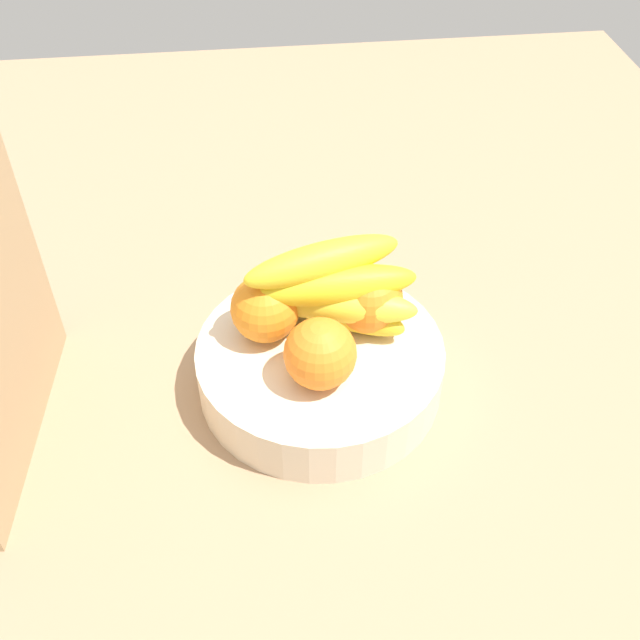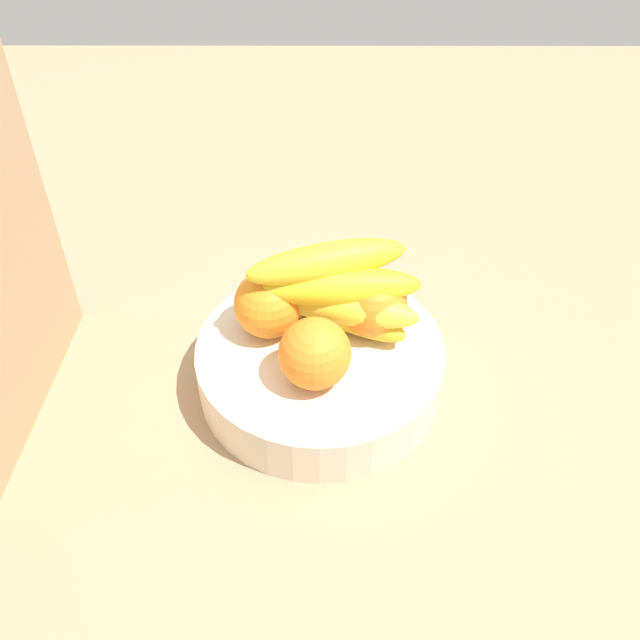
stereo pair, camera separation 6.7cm
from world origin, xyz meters
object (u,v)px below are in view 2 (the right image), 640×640
at_px(fruit_bowl, 320,366).
at_px(orange_front_right, 373,304).
at_px(banana_bunch, 335,291).
at_px(orange_center, 268,304).
at_px(orange_front_left, 315,354).

relative_size(fruit_bowl, orange_front_right, 3.63).
height_order(orange_front_right, banana_bunch, banana_bunch).
bearing_deg(banana_bunch, orange_center, 92.46).
bearing_deg(orange_center, orange_front_left, -145.49).
height_order(orange_front_left, orange_center, same).
relative_size(orange_center, banana_bunch, 0.39).
xyz_separation_m(fruit_bowl, banana_bunch, (0.03, -0.02, 0.08)).
height_order(fruit_bowl, orange_center, orange_center).
relative_size(orange_front_left, banana_bunch, 0.39).
bearing_deg(fruit_bowl, orange_front_right, -62.81).
bearing_deg(orange_center, banana_bunch, -87.54).
distance_m(orange_center, banana_bunch, 0.07).
bearing_deg(orange_front_right, orange_center, 90.43).
distance_m(fruit_bowl, banana_bunch, 0.09).
distance_m(fruit_bowl, orange_front_right, 0.09).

